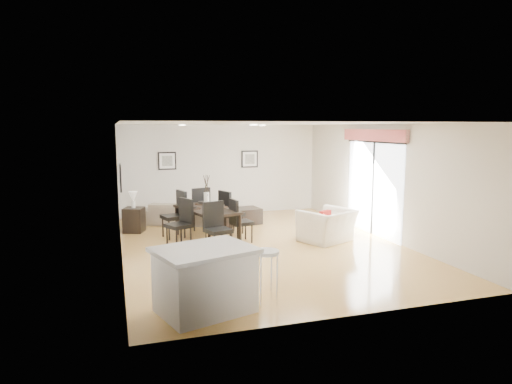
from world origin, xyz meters
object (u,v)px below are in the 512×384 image
object	(u,v)px
dining_chair_wnear	(182,220)
side_table	(134,220)
dining_chair_enear	(238,218)
bar_stool	(266,258)
dining_chair_wfar	(177,211)
dining_chair_head	(216,224)
dining_chair_efar	(229,210)
kitchen_island	(205,280)
armchair	(327,226)
dining_table	(207,211)
dining_chair_foot	(199,206)
coffee_table	(240,216)
sofa	(181,213)

from	to	relation	value
dining_chair_wnear	side_table	bearing A→B (deg)	-177.35
dining_chair_enear	bar_stool	world-z (taller)	dining_chair_enear
dining_chair_wfar	dining_chair_enear	world-z (taller)	dining_chair_wfar
dining_chair_wfar	dining_chair_head	xyz separation A→B (m)	(0.60, -1.59, -0.03)
dining_chair_enear	dining_chair_efar	size ratio (longest dim) A/B	0.93
dining_chair_wnear	kitchen_island	bearing A→B (deg)	-29.78
armchair	side_table	size ratio (longest dim) A/B	1.84
kitchen_island	bar_stool	distance (m)	0.96
dining_chair_wfar	dining_table	bearing A→B (deg)	37.13
dining_chair_wnear	dining_chair_enear	bearing A→B (deg)	61.19
dining_table	dining_chair_foot	bearing A→B (deg)	72.24
dining_chair_head	kitchen_island	world-z (taller)	dining_chair_head
dining_chair_efar	coffee_table	bearing A→B (deg)	-50.22
dining_chair_wfar	bar_stool	world-z (taller)	dining_chair_wfar
dining_chair_enear	coffee_table	world-z (taller)	dining_chair_enear
dining_chair_foot	bar_stool	xyz separation A→B (m)	(0.04, -5.25, 0.10)
dining_chair_foot	kitchen_island	xyz separation A→B (m)	(-0.88, -5.25, -0.14)
coffee_table	side_table	size ratio (longest dim) A/B	1.73
sofa	dining_chair_wnear	world-z (taller)	dining_chair_wnear
armchair	dining_chair_efar	distance (m)	2.44
dining_chair_efar	bar_stool	bearing A→B (deg)	151.93
armchair	dining_chair_wfar	bearing A→B (deg)	-48.59
side_table	kitchen_island	size ratio (longest dim) A/B	0.39
armchair	dining_chair_foot	bearing A→B (deg)	-63.25
armchair	dining_chair_wnear	xyz separation A→B (m)	(-3.26, 0.58, 0.22)
sofa	dining_chair_wnear	distance (m)	2.40
side_table	armchair	bearing A→B (deg)	-28.63
dining_chair_head	coffee_table	world-z (taller)	dining_chair_head
dining_chair_efar	coffee_table	distance (m)	1.23
dining_chair_foot	dining_chair_efar	bearing A→B (deg)	116.20
dining_chair_head	side_table	size ratio (longest dim) A/B	1.73
dining_chair_head	kitchen_island	size ratio (longest dim) A/B	0.68
armchair	kitchen_island	distance (m)	4.70
side_table	kitchen_island	bearing A→B (deg)	-82.26
dining_chair_wnear	dining_chair_head	world-z (taller)	dining_chair_head
dining_chair_enear	bar_stool	distance (m)	3.73
armchair	dining_chair_enear	world-z (taller)	dining_chair_enear
dining_chair_foot	coffee_table	bearing A→B (deg)	-179.44
coffee_table	dining_chair_head	bearing A→B (deg)	-124.17
sofa	dining_chair_foot	bearing A→B (deg)	135.96
dining_chair_foot	sofa	bearing A→B (deg)	-82.11
dining_chair_head	side_table	world-z (taller)	dining_chair_head
dining_table	bar_stool	world-z (taller)	bar_stool
dining_table	dining_chair_wnear	xyz separation A→B (m)	(-0.64, -0.41, -0.08)
dining_chair_foot	kitchen_island	size ratio (longest dim) A/B	0.70
armchair	bar_stool	bearing A→B (deg)	26.72
sofa	dining_chair_efar	xyz separation A→B (m)	(0.97, -1.54, 0.30)
dining_chair_wfar	bar_stool	xyz separation A→B (m)	(0.70, -4.62, 0.08)
dining_chair_wfar	dining_chair_efar	bearing A→B (deg)	71.63
dining_chair_wnear	dining_table	bearing A→B (deg)	96.25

